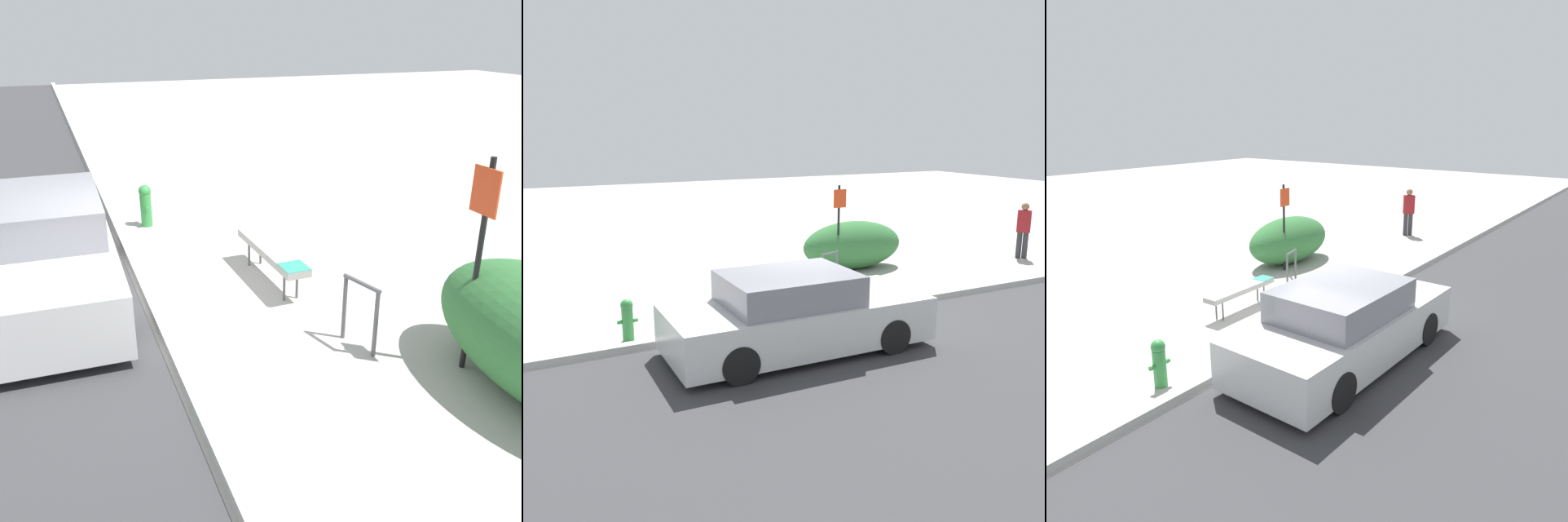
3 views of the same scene
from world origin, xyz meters
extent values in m
plane|color=#ADAAA3|center=(0.00, 0.00, 0.00)|extent=(60.00, 60.00, 0.00)
cube|color=#B7B7B2|center=(0.00, 0.00, 0.07)|extent=(60.00, 0.20, 0.13)
cylinder|color=#515156|center=(-0.91, 1.63, 0.20)|extent=(0.04, 0.04, 0.41)
cylinder|color=#515156|center=(0.38, 1.67, 0.20)|extent=(0.04, 0.04, 0.41)
cylinder|color=#515156|center=(-0.92, 1.82, 0.20)|extent=(0.04, 0.04, 0.41)
cylinder|color=#515156|center=(0.38, 1.86, 0.20)|extent=(0.04, 0.04, 0.41)
cube|color=#999993|center=(-0.27, 1.74, 0.46)|extent=(1.86, 0.39, 0.10)
cube|color=teal|center=(0.48, 1.76, 0.52)|extent=(0.37, 0.34, 0.01)
cylinder|color=#515156|center=(1.54, 1.93, 0.40)|extent=(0.05, 0.05, 0.80)
cylinder|color=#515156|center=(2.03, 2.06, 0.40)|extent=(0.05, 0.05, 0.80)
cylinder|color=#515156|center=(1.78, 2.00, 0.80)|extent=(0.55, 0.19, 0.05)
cylinder|color=black|center=(2.56, 2.85, 1.15)|extent=(0.06, 0.06, 2.30)
cube|color=red|center=(2.56, 2.81, 1.97)|extent=(0.36, 0.02, 0.46)
cylinder|color=#338C3F|center=(-3.32, 0.51, 0.30)|extent=(0.20, 0.20, 0.60)
sphere|color=#338C3F|center=(-3.32, 0.51, 0.66)|extent=(0.22, 0.22, 0.22)
cylinder|color=#338C3F|center=(-3.46, 0.51, 0.36)|extent=(0.08, 0.07, 0.07)
cylinder|color=#338C3F|center=(-3.18, 0.51, 0.36)|extent=(0.08, 0.07, 0.07)
ellipsoid|color=#337038|center=(3.28, 3.26, 0.64)|extent=(2.91, 1.44, 1.28)
cylinder|color=#333338|center=(8.30, 2.11, 0.38)|extent=(0.15, 0.15, 0.77)
cylinder|color=#333338|center=(8.39, 1.98, 0.38)|extent=(0.15, 0.15, 0.77)
cube|color=maroon|center=(8.35, 2.04, 1.08)|extent=(0.38, 0.41, 0.63)
sphere|color=#8C6647|center=(8.35, 2.04, 1.51)|extent=(0.22, 0.22, 0.22)
cylinder|color=black|center=(0.54, -0.50, 0.30)|extent=(0.60, 0.19, 0.60)
cylinder|color=black|center=(0.50, -2.13, 0.30)|extent=(0.60, 0.19, 0.60)
cylinder|color=black|center=(-2.22, -0.44, 0.30)|extent=(0.60, 0.19, 0.60)
cylinder|color=black|center=(-2.26, -2.07, 0.30)|extent=(0.60, 0.19, 0.60)
cube|color=silver|center=(-0.86, -1.28, 0.50)|extent=(4.49, 1.86, 0.74)
cube|color=gray|center=(-1.04, -1.28, 1.11)|extent=(2.17, 1.63, 0.52)
camera|label=1|loc=(6.82, -1.11, 3.49)|focal=40.00mm
camera|label=2|loc=(-5.33, -9.46, 3.71)|focal=40.00mm
camera|label=3|loc=(-7.58, -5.46, 3.98)|focal=35.00mm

